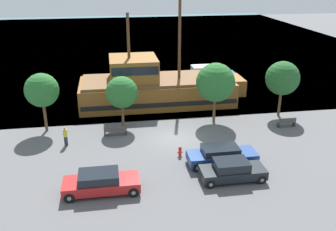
{
  "coord_description": "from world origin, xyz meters",
  "views": [
    {
      "loc": [
        -4.82,
        -27.27,
        12.99
      ],
      "look_at": [
        -0.08,
        2.0,
        1.2
      ],
      "focal_mm": 40.0,
      "sensor_mm": 36.0,
      "label": 1
    }
  ],
  "objects_px": {
    "fire_hydrant": "(180,151)",
    "bench_promenade_west": "(115,131)",
    "moored_boat_dockside": "(206,75)",
    "parked_car_curb_front": "(232,170)",
    "pirate_ship": "(154,87)",
    "bench_promenade_east": "(287,122)",
    "parked_car_curb_mid": "(101,182)",
    "parked_car_curb_rear": "(222,155)",
    "pedestrian_walking_near": "(65,136)"
  },
  "relations": [
    {
      "from": "parked_car_curb_rear",
      "to": "pedestrian_walking_near",
      "type": "relative_size",
      "value": 3.08
    },
    {
      "from": "pirate_ship",
      "to": "parked_car_curb_front",
      "type": "height_order",
      "value": "pirate_ship"
    },
    {
      "from": "parked_car_curb_front",
      "to": "bench_promenade_west",
      "type": "xyz_separation_m",
      "value": [
        -7.32,
        8.15,
        -0.24
      ]
    },
    {
      "from": "fire_hydrant",
      "to": "bench_promenade_west",
      "type": "xyz_separation_m",
      "value": [
        -4.59,
        4.4,
        0.03
      ]
    },
    {
      "from": "pedestrian_walking_near",
      "to": "parked_car_curb_mid",
      "type": "bearing_deg",
      "value": -68.77
    },
    {
      "from": "fire_hydrant",
      "to": "parked_car_curb_mid",
      "type": "bearing_deg",
      "value": -145.74
    },
    {
      "from": "pirate_ship",
      "to": "parked_car_curb_mid",
      "type": "bearing_deg",
      "value": -108.74
    },
    {
      "from": "parked_car_curb_front",
      "to": "bench_promenade_east",
      "type": "xyz_separation_m",
      "value": [
        7.46,
        7.62,
        -0.25
      ]
    },
    {
      "from": "fire_hydrant",
      "to": "pirate_ship",
      "type": "bearing_deg",
      "value": 91.89
    },
    {
      "from": "moored_boat_dockside",
      "to": "pirate_ship",
      "type": "bearing_deg",
      "value": -134.82
    },
    {
      "from": "parked_car_curb_rear",
      "to": "fire_hydrant",
      "type": "xyz_separation_m",
      "value": [
        -2.66,
        1.64,
        -0.28
      ]
    },
    {
      "from": "pedestrian_walking_near",
      "to": "bench_promenade_west",
      "type": "bearing_deg",
      "value": 17.88
    },
    {
      "from": "bench_promenade_west",
      "to": "pedestrian_walking_near",
      "type": "bearing_deg",
      "value": -162.12
    },
    {
      "from": "pirate_ship",
      "to": "parked_car_curb_mid",
      "type": "xyz_separation_m",
      "value": [
        -5.32,
        -15.68,
        -1.03
      ]
    },
    {
      "from": "bench_promenade_west",
      "to": "pedestrian_walking_near",
      "type": "height_order",
      "value": "pedestrian_walking_near"
    },
    {
      "from": "pirate_ship",
      "to": "moored_boat_dockside",
      "type": "distance_m",
      "value": 10.57
    },
    {
      "from": "parked_car_curb_mid",
      "to": "bench_promenade_west",
      "type": "xyz_separation_m",
      "value": [
        1.12,
        8.29,
        -0.25
      ]
    },
    {
      "from": "parked_car_curb_mid",
      "to": "bench_promenade_west",
      "type": "bearing_deg",
      "value": 82.29
    },
    {
      "from": "parked_car_curb_front",
      "to": "bench_promenade_west",
      "type": "bearing_deg",
      "value": 131.92
    },
    {
      "from": "moored_boat_dockside",
      "to": "parked_car_curb_mid",
      "type": "bearing_deg",
      "value": -118.82
    },
    {
      "from": "pirate_ship",
      "to": "fire_hydrant",
      "type": "distance_m",
      "value": 11.88
    },
    {
      "from": "bench_promenade_east",
      "to": "parked_car_curb_front",
      "type": "bearing_deg",
      "value": -134.4
    },
    {
      "from": "pirate_ship",
      "to": "bench_promenade_east",
      "type": "bearing_deg",
      "value": -36.86
    },
    {
      "from": "parked_car_curb_mid",
      "to": "pedestrian_walking_near",
      "type": "relative_size",
      "value": 2.98
    },
    {
      "from": "moored_boat_dockside",
      "to": "parked_car_curb_front",
      "type": "height_order",
      "value": "moored_boat_dockside"
    },
    {
      "from": "moored_boat_dockside",
      "to": "parked_car_curb_front",
      "type": "xyz_separation_m",
      "value": [
        -4.29,
        -23.01,
        0.04
      ]
    },
    {
      "from": "bench_promenade_west",
      "to": "pedestrian_walking_near",
      "type": "xyz_separation_m",
      "value": [
        -3.86,
        -1.24,
        0.35
      ]
    },
    {
      "from": "pedestrian_walking_near",
      "to": "pirate_ship",
      "type": "bearing_deg",
      "value": 47.0
    },
    {
      "from": "moored_boat_dockside",
      "to": "bench_promenade_west",
      "type": "height_order",
      "value": "moored_boat_dockside"
    },
    {
      "from": "parked_car_curb_rear",
      "to": "pedestrian_walking_near",
      "type": "distance_m",
      "value": 12.09
    },
    {
      "from": "bench_promenade_west",
      "to": "pedestrian_walking_near",
      "type": "distance_m",
      "value": 4.07
    },
    {
      "from": "bench_promenade_east",
      "to": "bench_promenade_west",
      "type": "relative_size",
      "value": 0.86
    },
    {
      "from": "fire_hydrant",
      "to": "bench_promenade_east",
      "type": "xyz_separation_m",
      "value": [
        10.19,
        3.86,
        0.02
      ]
    },
    {
      "from": "moored_boat_dockside",
      "to": "pedestrian_walking_near",
      "type": "bearing_deg",
      "value": -133.86
    },
    {
      "from": "parked_car_curb_mid",
      "to": "bench_promenade_west",
      "type": "height_order",
      "value": "parked_car_curb_mid"
    },
    {
      "from": "pirate_ship",
      "to": "parked_car_curb_rear",
      "type": "height_order",
      "value": "pirate_ship"
    },
    {
      "from": "parked_car_curb_front",
      "to": "fire_hydrant",
      "type": "bearing_deg",
      "value": 126.08
    },
    {
      "from": "pirate_ship",
      "to": "fire_hydrant",
      "type": "bearing_deg",
      "value": -88.11
    },
    {
      "from": "parked_car_curb_rear",
      "to": "pirate_ship",
      "type": "bearing_deg",
      "value": 102.77
    },
    {
      "from": "pirate_ship",
      "to": "parked_car_curb_mid",
      "type": "height_order",
      "value": "pirate_ship"
    },
    {
      "from": "pirate_ship",
      "to": "parked_car_curb_rear",
      "type": "xyz_separation_m",
      "value": [
        3.05,
        -13.44,
        -1.03
      ]
    },
    {
      "from": "moored_boat_dockside",
      "to": "parked_car_curb_rear",
      "type": "bearing_deg",
      "value": -101.8
    },
    {
      "from": "parked_car_curb_front",
      "to": "bench_promenade_west",
      "type": "relative_size",
      "value": 2.28
    },
    {
      "from": "moored_boat_dockside",
      "to": "pedestrian_walking_near",
      "type": "height_order",
      "value": "moored_boat_dockside"
    },
    {
      "from": "pirate_ship",
      "to": "fire_hydrant",
      "type": "relative_size",
      "value": 21.7
    },
    {
      "from": "pirate_ship",
      "to": "pedestrian_walking_near",
      "type": "relative_size",
      "value": 10.53
    },
    {
      "from": "moored_boat_dockside",
      "to": "pedestrian_walking_near",
      "type": "xyz_separation_m",
      "value": [
        -15.47,
        -16.1,
        0.15
      ]
    },
    {
      "from": "pirate_ship",
      "to": "parked_car_curb_rear",
      "type": "relative_size",
      "value": 3.42
    },
    {
      "from": "parked_car_curb_mid",
      "to": "parked_car_curb_rear",
      "type": "distance_m",
      "value": 8.66
    },
    {
      "from": "fire_hydrant",
      "to": "bench_promenade_west",
      "type": "relative_size",
      "value": 0.41
    }
  ]
}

